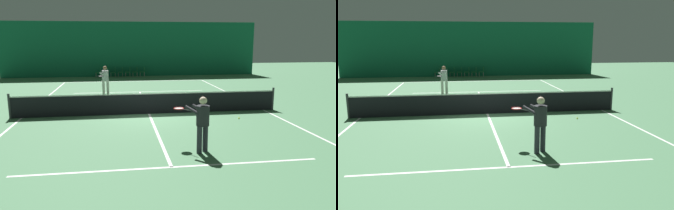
# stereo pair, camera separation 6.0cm
# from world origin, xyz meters

# --- Properties ---
(ground_plane) EXTENTS (60.00, 60.00, 0.00)m
(ground_plane) POSITION_xyz_m (0.00, 0.00, 0.00)
(ground_plane) COLOR #4C7F56
(backdrop_curtain) EXTENTS (23.00, 0.12, 4.87)m
(backdrop_curtain) POSITION_xyz_m (0.00, 15.73, 2.43)
(backdrop_curtain) COLOR #146042
(backdrop_curtain) RESTS_ON ground
(court_line_baseline_far) EXTENTS (11.00, 0.10, 0.00)m
(court_line_baseline_far) POSITION_xyz_m (0.00, 11.90, 0.00)
(court_line_baseline_far) COLOR white
(court_line_baseline_far) RESTS_ON ground
(court_line_service_far) EXTENTS (8.25, 0.10, 0.00)m
(court_line_service_far) POSITION_xyz_m (0.00, 6.40, 0.00)
(court_line_service_far) COLOR white
(court_line_service_far) RESTS_ON ground
(court_line_service_near) EXTENTS (8.25, 0.10, 0.00)m
(court_line_service_near) POSITION_xyz_m (0.00, -6.40, 0.00)
(court_line_service_near) COLOR white
(court_line_service_near) RESTS_ON ground
(court_line_sideline_left) EXTENTS (0.10, 23.80, 0.00)m
(court_line_sideline_left) POSITION_xyz_m (-5.50, 0.00, 0.00)
(court_line_sideline_left) COLOR white
(court_line_sideline_left) RESTS_ON ground
(court_line_sideline_right) EXTENTS (0.10, 23.80, 0.00)m
(court_line_sideline_right) POSITION_xyz_m (5.50, 0.00, 0.00)
(court_line_sideline_right) COLOR white
(court_line_sideline_right) RESTS_ON ground
(court_line_centre) EXTENTS (0.10, 12.80, 0.00)m
(court_line_centre) POSITION_xyz_m (0.00, 0.00, 0.00)
(court_line_centre) COLOR white
(court_line_centre) RESTS_ON ground
(tennis_net) EXTENTS (12.00, 0.10, 1.07)m
(tennis_net) POSITION_xyz_m (0.00, 0.00, 0.51)
(tennis_net) COLOR black
(tennis_net) RESTS_ON ground
(player_near) EXTENTS (1.07, 1.32, 1.69)m
(player_near) POSITION_xyz_m (1.07, -5.35, 0.99)
(player_near) COLOR #2D2D38
(player_near) RESTS_ON ground
(player_far) EXTENTS (0.66, 1.42, 1.73)m
(player_far) POSITION_xyz_m (-2.14, 5.84, 1.01)
(player_far) COLOR beige
(player_far) RESTS_ON ground
(courtside_chair_0) EXTENTS (0.44, 0.44, 0.84)m
(courtside_chair_0) POSITION_xyz_m (-3.03, 15.18, 0.49)
(courtside_chair_0) COLOR #99999E
(courtside_chair_0) RESTS_ON ground
(courtside_chair_1) EXTENTS (0.44, 0.44, 0.84)m
(courtside_chair_1) POSITION_xyz_m (-2.38, 15.18, 0.49)
(courtside_chair_1) COLOR #99999E
(courtside_chair_1) RESTS_ON ground
(courtside_chair_2) EXTENTS (0.44, 0.44, 0.84)m
(courtside_chair_2) POSITION_xyz_m (-1.72, 15.18, 0.49)
(courtside_chair_2) COLOR #99999E
(courtside_chair_2) RESTS_ON ground
(courtside_chair_3) EXTENTS (0.44, 0.44, 0.84)m
(courtside_chair_3) POSITION_xyz_m (-1.07, 15.18, 0.49)
(courtside_chair_3) COLOR #99999E
(courtside_chair_3) RESTS_ON ground
(courtside_chair_4) EXTENTS (0.44, 0.44, 0.84)m
(courtside_chair_4) POSITION_xyz_m (-0.42, 15.18, 0.49)
(courtside_chair_4) COLOR #99999E
(courtside_chair_4) RESTS_ON ground
(courtside_chair_5) EXTENTS (0.44, 0.44, 0.84)m
(courtside_chair_5) POSITION_xyz_m (0.24, 15.18, 0.49)
(courtside_chair_5) COLOR #99999E
(courtside_chair_5) RESTS_ON ground
(courtside_chair_6) EXTENTS (0.44, 0.44, 0.84)m
(courtside_chair_6) POSITION_xyz_m (0.89, 15.18, 0.49)
(courtside_chair_6) COLOR #99999E
(courtside_chair_6) RESTS_ON ground
(tennis_ball) EXTENTS (0.07, 0.07, 0.07)m
(tennis_ball) POSITION_xyz_m (3.70, -1.52, 0.03)
(tennis_ball) COLOR #D1DB33
(tennis_ball) RESTS_ON ground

